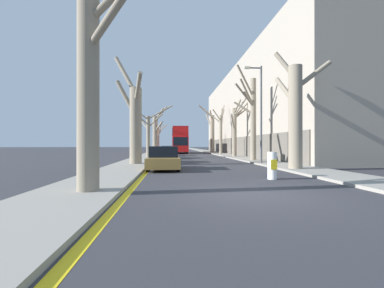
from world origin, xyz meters
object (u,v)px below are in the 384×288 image
at_px(street_tree_left_4, 158,138).
at_px(street_tree_right_3, 220,131).
at_px(street_tree_right_1, 252,115).
at_px(lamp_post, 260,109).
at_px(street_tree_right_4, 212,132).
at_px(parked_car_0, 164,159).
at_px(street_tree_left_1, 135,119).
at_px(parked_car_1, 166,155).
at_px(parked_car_2, 167,153).
at_px(parked_car_3, 167,151).
at_px(traffic_bollard, 272,166).
at_px(street_tree_right_2, 235,128).
at_px(street_tree_right_0, 295,113).
at_px(street_tree_left_2, 149,132).
at_px(double_decker_bus, 179,139).
at_px(street_tree_left_0, 92,76).
at_px(street_tree_left_3, 156,133).

relative_size(street_tree_left_4, street_tree_right_3, 0.77).
relative_size(street_tree_right_1, lamp_post, 1.11).
xyz_separation_m(street_tree_right_4, parked_car_0, (-7.72, -29.30, -3.12)).
distance_m(street_tree_left_1, parked_car_1, 4.38).
xyz_separation_m(street_tree_left_4, parked_car_2, (1.93, -22.11, -2.24)).
bearing_deg(street_tree_left_1, parked_car_3, 81.85).
xyz_separation_m(parked_car_0, lamp_post, (7.15, 3.24, 3.52)).
height_order(parked_car_0, traffic_bollard, parked_car_0).
bearing_deg(street_tree_right_2, street_tree_right_0, -91.21).
bearing_deg(street_tree_right_0, street_tree_left_4, 105.09).
height_order(lamp_post, traffic_bollard, lamp_post).
bearing_deg(parked_car_3, parked_car_1, -90.00).
distance_m(street_tree_left_2, double_decker_bus, 15.99).
height_order(street_tree_right_1, street_tree_right_2, street_tree_right_1).
bearing_deg(street_tree_left_4, traffic_bollard, -80.28).
relative_size(street_tree_right_0, lamp_post, 0.96).
xyz_separation_m(street_tree_right_0, parked_car_2, (-7.70, 13.60, -2.73)).
xyz_separation_m(street_tree_left_4, street_tree_right_2, (9.95, -20.61, 0.59)).
distance_m(street_tree_right_3, parked_car_0, 23.33).
distance_m(street_tree_left_1, traffic_bollard, 11.16).
xyz_separation_m(street_tree_right_1, parked_car_2, (-7.65, 5.74, -3.47)).
relative_size(street_tree_right_4, parked_car_1, 1.98).
bearing_deg(street_tree_left_1, parked_car_2, 76.30).
height_order(street_tree_left_0, traffic_bollard, street_tree_left_0).
bearing_deg(street_tree_left_4, parked_car_3, -83.05).
distance_m(street_tree_left_1, street_tree_left_4, 31.13).
xyz_separation_m(street_tree_left_0, parked_car_2, (1.96, 20.11, -2.94)).
bearing_deg(street_tree_right_1, street_tree_right_3, 89.53).
bearing_deg(parked_car_1, street_tree_left_4, 93.87).
distance_m(double_decker_bus, parked_car_2, 17.15).
height_order(street_tree_right_4, parked_car_3, street_tree_right_4).
relative_size(parked_car_1, traffic_bollard, 3.59).
distance_m(parked_car_1, lamp_post, 8.46).
relative_size(lamp_post, traffic_bollard, 6.26).
xyz_separation_m(street_tree_left_4, parked_car_0, (1.93, -34.51, -2.22)).
bearing_deg(lamp_post, street_tree_left_4, 106.18).
distance_m(street_tree_left_1, parked_car_3, 15.73).
bearing_deg(street_tree_left_1, street_tree_right_1, 18.36).
relative_size(street_tree_right_0, parked_car_2, 1.59).
relative_size(double_decker_bus, parked_car_2, 2.29).
height_order(street_tree_right_1, parked_car_2, street_tree_right_1).
bearing_deg(lamp_post, street_tree_left_0, -129.79).
relative_size(street_tree_left_2, parked_car_1, 1.43).
height_order(street_tree_left_1, street_tree_right_3, street_tree_left_1).
bearing_deg(parked_car_1, street_tree_left_0, -98.15).
xyz_separation_m(street_tree_left_0, street_tree_left_3, (0.07, 32.73, -0.23)).
relative_size(street_tree_right_4, parked_car_0, 2.04).
bearing_deg(double_decker_bus, street_tree_right_0, -79.39).
bearing_deg(street_tree_left_0, street_tree_right_2, 65.19).
bearing_deg(parked_car_1, street_tree_right_4, 71.66).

